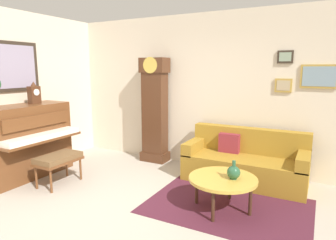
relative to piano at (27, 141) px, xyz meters
The scene contains 10 objects.
ground_plane 2.36m from the piano, 10.33° to the right, with size 6.40×6.00×0.10m, color #B2A899.
wall_back 3.10m from the piano, 41.61° to the left, with size 5.30×0.13×2.80m.
area_rug 3.43m from the piano, ahead, with size 2.10×1.50×0.01m, color #4C1E2D.
piano is the anchor object (origin of this frame).
piano_bench 0.78m from the piano, ahead, with size 0.42×0.70×0.48m.
grandfather_clock 2.32m from the piano, 49.62° to the left, with size 0.52×0.34×2.03m.
couch 3.66m from the piano, 24.36° to the left, with size 1.90×0.80×0.84m.
coffee_table 3.33m from the piano, ahead, with size 0.88×0.88×0.44m.
mantel_clock 0.81m from the piano, 89.34° to the left, with size 0.13×0.18×0.38m.
green_jug 3.46m from the piano, ahead, with size 0.17×0.17×0.24m.
Camera 1 is at (2.12, -2.72, 1.82)m, focal length 31.27 mm.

